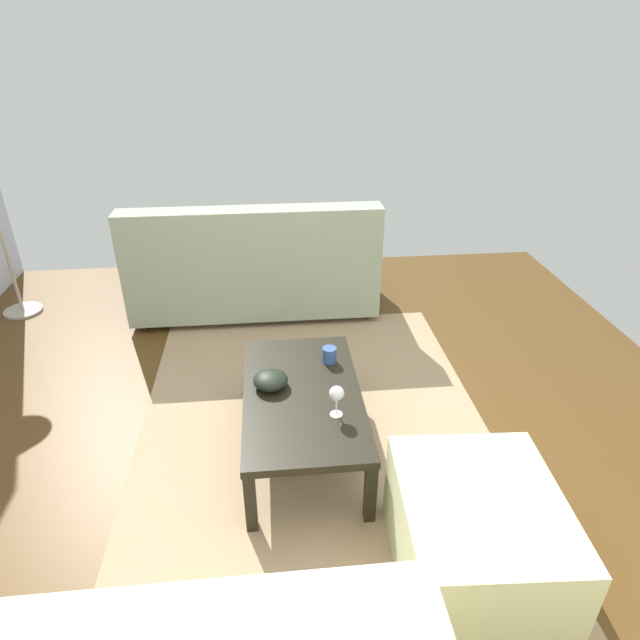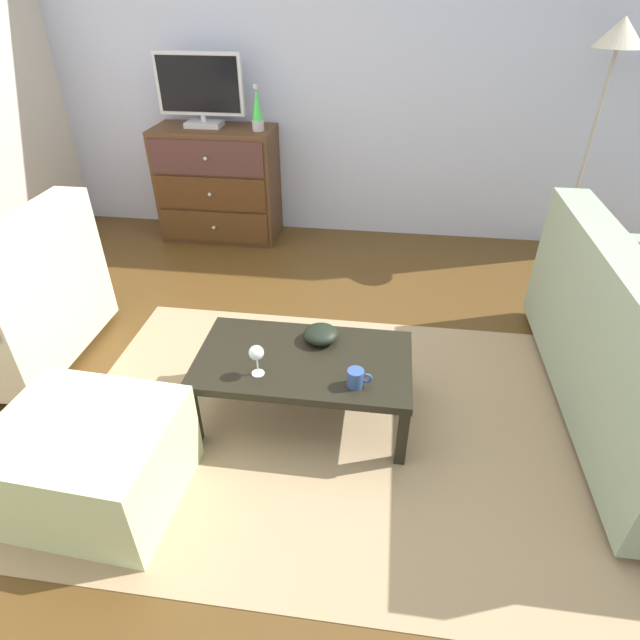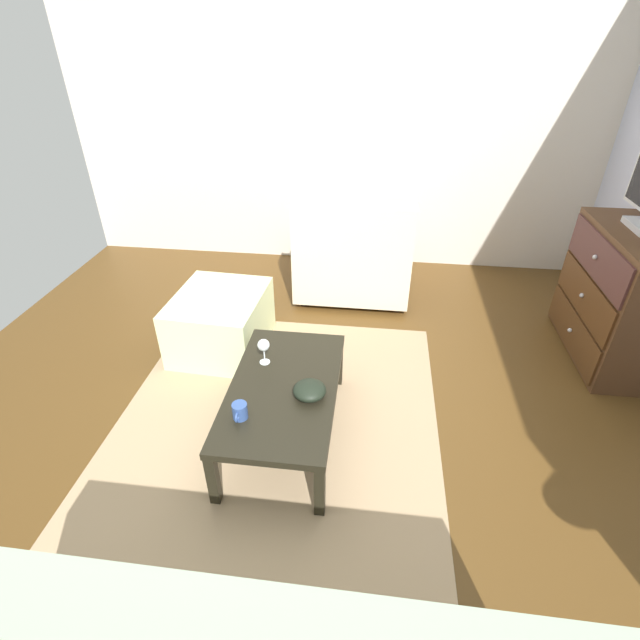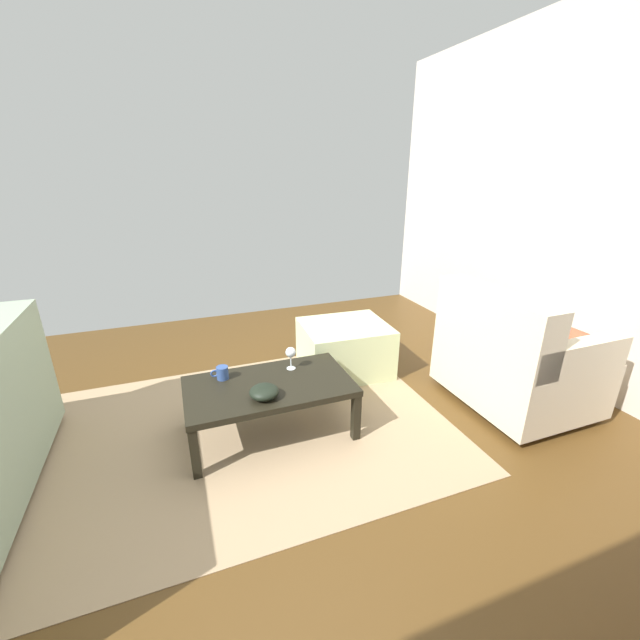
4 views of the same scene
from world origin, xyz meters
The scene contains 10 objects.
ground_plane centered at (0.00, 0.00, -0.03)m, with size 5.31×5.05×0.05m, color #513617.
wall_plain_left centered at (-2.41, 0.00, 1.39)m, with size 0.12×5.05×2.78m, color beige.
area_rug centered at (0.20, -0.20, 0.00)m, with size 2.60×1.90×0.01m, color tan.
dresser centered at (-0.99, 1.97, 0.46)m, with size 0.96×0.49×0.91m.
coffee_table centered at (0.07, -0.13, 0.32)m, with size 1.04×0.58×0.36m.
wine_glass centered at (-0.12, -0.27, 0.48)m, with size 0.07×0.07×0.16m.
mug centered at (0.34, -0.30, 0.40)m, with size 0.11×0.08×0.08m.
bowl_decorative centered at (0.14, 0.02, 0.40)m, with size 0.17×0.17×0.08m, color black.
armchair centered at (-1.65, 0.14, 0.36)m, with size 0.80×0.93×0.89m.
ottoman centered at (-0.73, -0.74, 0.21)m, with size 0.70×0.60×0.42m, color beige.
Camera 3 is at (1.98, 0.31, 2.03)m, focal length 26.37 mm.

